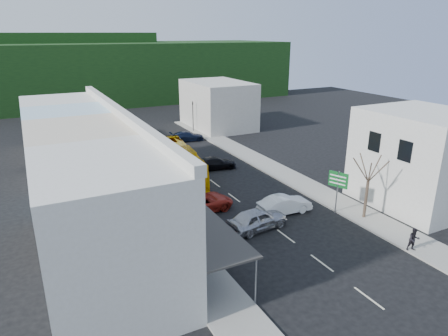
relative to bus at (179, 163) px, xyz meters
The scene contains 20 objects.
ground 11.50m from the bus, 77.02° to the right, with size 120.00×120.00×0.00m, color black.
sidewalk_left 5.27m from the bus, 167.46° to the right, with size 3.00×52.00×0.15m, color gray.
sidewalk_right 10.23m from the bus, ahead, with size 3.00×52.00×0.15m, color gray.
shopfront_row 11.91m from the bus, 148.45° to the right, with size 8.25×30.00×8.00m.
right_building 22.18m from the bus, 43.24° to the right, with size 8.00×9.00×8.00m, color beige.
distant_block_left 18.55m from the bus, 120.70° to the left, with size 8.00×10.00×6.00m, color #B7B2A8.
distant_block_right 23.34m from the bus, 54.34° to the left, with size 8.00×12.00×7.00m, color #B7B2A8.
hillside 54.25m from the bus, 88.83° to the left, with size 80.00×26.00×14.00m.
bus is the anchor object (origin of this frame).
car_silver 13.29m from the bus, 84.56° to the right, with size 1.80×4.40×1.40m, color #B1B1B6.
car_white 12.72m from the bus, 68.07° to the right, with size 1.80×4.40×1.40m, color white.
car_red 8.53m from the bus, 98.25° to the right, with size 1.90×4.60×1.40m, color maroon.
car_black_near 4.68m from the bus, 10.37° to the left, with size 1.84×4.50×1.40m, color black.
car_black_far 8.34m from the bus, 90.90° to the left, with size 1.80×4.40×1.40m, color black.
car_navy_far 14.48m from the bus, 65.09° to the left, with size 1.84×4.50×1.40m, color black.
pedestrian_left 9.65m from the bus, 125.39° to the right, with size 0.60×0.40×1.70m, color black.
pedestrian_right 22.60m from the bus, 66.92° to the right, with size 0.70×0.44×1.70m, color black.
direction_sign 16.08m from the bus, 58.17° to the right, with size 0.81×1.58×3.64m, color #0F5A20, non-canonical shape.
street_tree 18.40m from the bus, 57.70° to the right, with size 2.17×2.17×6.30m, color #3A2D23, non-canonical shape.
traffic_signal 19.91m from the bus, 63.28° to the left, with size 0.47×0.92×4.54m, color black, non-canonical shape.
Camera 1 is at (-15.66, -25.09, 14.08)m, focal length 32.00 mm.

